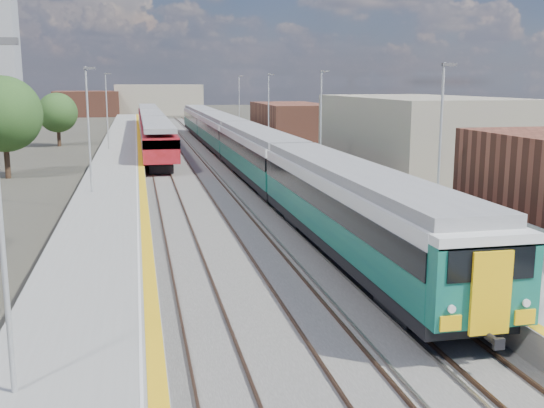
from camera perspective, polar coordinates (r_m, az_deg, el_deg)
name	(u,v)px	position (r m, az deg, el deg)	size (l,w,h in m)	color
ground	(223,169)	(56.66, -4.40, 3.12)	(320.00, 320.00, 0.00)	#47443A
ballast_bed	(195,166)	(58.87, -6.90, 3.39)	(10.50, 155.00, 0.06)	#565451
tracks	(200,163)	(60.57, -6.48, 3.69)	(8.96, 160.00, 0.17)	#4C3323
platform_right	(275,159)	(59.93, 0.30, 4.09)	(4.70, 155.00, 8.52)	slate
platform_left	(119,163)	(58.60, -13.55, 3.62)	(4.30, 155.00, 8.52)	slate
buildings	(83,67)	(144.68, -16.59, 11.67)	(72.00, 185.50, 40.00)	brown
green_train	(236,140)	(58.50, -3.22, 5.75)	(3.11, 86.42, 3.42)	black
red_train	(152,125)	(82.16, -10.73, 6.95)	(3.02, 61.17, 3.81)	black
tree_b	(3,114)	(54.91, -22.93, 7.43)	(6.01, 6.01, 8.15)	#382619
tree_c	(57,113)	(80.73, -18.68, 7.76)	(4.71, 4.71, 6.39)	#382619
tree_d	(395,114)	(79.23, 10.99, 7.94)	(4.49, 4.49, 6.08)	#382619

